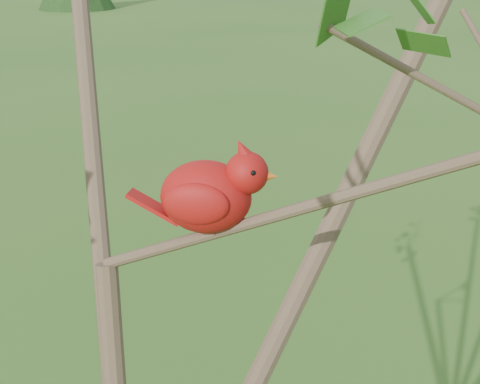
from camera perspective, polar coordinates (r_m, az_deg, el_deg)
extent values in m
ellipsoid|color=#A50E10|center=(1.06, -2.66, -0.36)|extent=(0.14, 0.11, 0.11)
sphere|color=#A50E10|center=(1.04, 0.54, 1.49)|extent=(0.07, 0.07, 0.06)
cone|color=#A50E10|center=(1.03, 0.26, 3.15)|extent=(0.05, 0.04, 0.05)
cone|color=#D85914|center=(1.04, 2.23, 1.24)|extent=(0.03, 0.02, 0.02)
ellipsoid|color=black|center=(1.04, 1.66, 1.22)|extent=(0.02, 0.03, 0.03)
cube|color=#A50E10|center=(1.09, -6.64, -1.16)|extent=(0.08, 0.04, 0.05)
ellipsoid|color=#A50E10|center=(1.10, -2.48, 0.51)|extent=(0.10, 0.04, 0.06)
ellipsoid|color=#A50E10|center=(1.02, -3.43, -0.94)|extent=(0.10, 0.04, 0.06)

